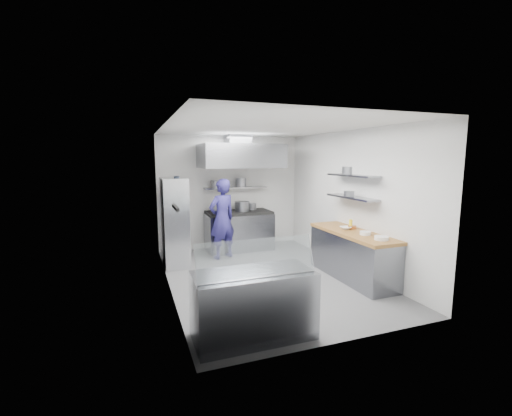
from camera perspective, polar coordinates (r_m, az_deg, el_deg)
name	(u,v)px	position (r m, az deg, el deg)	size (l,w,h in m)	color
floor	(267,277)	(6.67, 1.81, -11.39)	(5.00, 5.00, 0.00)	#4D4D4F
ceiling	(267,127)	(6.31, 1.93, 13.32)	(5.00, 5.00, 0.00)	silver
wall_back	(230,192)	(8.69, -4.32, 2.67)	(3.60, 0.02, 2.80)	white
wall_front	(347,231)	(4.16, 14.88, -3.71)	(3.60, 0.02, 2.80)	white
wall_left	(168,209)	(5.91, -14.53, -0.21)	(5.00, 0.02, 2.80)	white
wall_right	(349,200)	(7.20, 15.27, 1.24)	(5.00, 0.02, 2.80)	white
gas_range	(239,232)	(8.49, -2.86, -3.95)	(1.60, 0.80, 0.90)	gray
cooktop	(239,212)	(8.40, -2.88, -0.75)	(1.57, 0.78, 0.06)	black
stock_pot_left	(217,208)	(8.35, -6.57, 0.06)	(0.30, 0.30, 0.20)	slate
stock_pot_mid	(242,206)	(8.40, -2.34, 0.29)	(0.36, 0.36, 0.24)	slate
stock_pot_right	(252,206)	(8.66, -0.71, 0.27)	(0.23, 0.23, 0.16)	slate
over_range_shelf	(236,188)	(8.56, -3.39, 3.39)	(1.60, 0.30, 0.04)	gray
shelf_pot_a	(217,184)	(8.37, -6.56, 4.00)	(0.29, 0.29, 0.18)	slate
shelf_pot_b	(241,182)	(8.57, -2.54, 4.28)	(0.27, 0.27, 0.22)	slate
extractor_hood	(241,156)	(8.13, -2.58, 8.65)	(1.90, 1.15, 0.55)	gray
hood_duct	(238,140)	(8.36, -3.07, 11.24)	(0.55, 0.55, 0.24)	slate
red_firebox	(181,193)	(8.38, -12.46, 2.42)	(0.22, 0.10, 0.26)	#A90D20
chef	(222,219)	(7.71, -5.67, -1.81)	(0.66, 0.43, 1.80)	navy
wire_rack	(175,222)	(7.37, -13.38, -2.27)	(0.50, 0.90, 1.85)	silver
rack_bin_a	(177,231)	(7.08, -13.04, -3.71)	(0.18, 0.22, 0.20)	white
rack_bin_b	(174,204)	(7.28, -13.45, 0.58)	(0.15, 0.20, 0.18)	yellow
rack_jar	(177,181)	(7.12, -13.06, 4.47)	(0.11, 0.11, 0.18)	black
knife_strip	(175,207)	(5.01, -13.28, 0.08)	(0.04, 0.55, 0.05)	black
prep_counter_base	(352,256)	(6.73, 15.68, -7.77)	(0.62, 2.00, 0.84)	gray
prep_counter_top	(353,233)	(6.63, 15.83, -4.02)	(0.65, 2.04, 0.06)	olive
plate_stack_a	(381,238)	(6.08, 20.18, -4.73)	(0.23, 0.23, 0.06)	white
plate_stack_b	(365,233)	(6.39, 17.76, -4.01)	(0.20, 0.20, 0.06)	white
copper_pan	(352,227)	(6.87, 15.74, -3.08)	(0.16, 0.16, 0.06)	#B86C34
squeeze_bottle	(351,224)	(6.84, 15.50, -2.60)	(0.06, 0.06, 0.18)	yellow
mixing_bowl	(345,228)	(6.77, 14.69, -3.23)	(0.21, 0.21, 0.05)	white
wall_shelf_lower	(352,197)	(6.86, 15.65, 1.73)	(0.30, 1.30, 0.04)	gray
wall_shelf_upper	(353,176)	(6.83, 15.79, 5.23)	(0.30, 1.30, 0.04)	gray
shelf_pot_c	(349,194)	(6.82, 15.26, 2.30)	(0.20, 0.20, 0.10)	slate
shelf_pot_d	(349,170)	(7.23, 15.23, 6.12)	(0.27, 0.27, 0.14)	slate
display_case	(253,305)	(4.45, -0.42, -15.85)	(1.50, 0.70, 0.85)	gray
display_glass	(257,258)	(4.12, 0.14, -8.28)	(1.47, 0.02, 0.45)	silver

